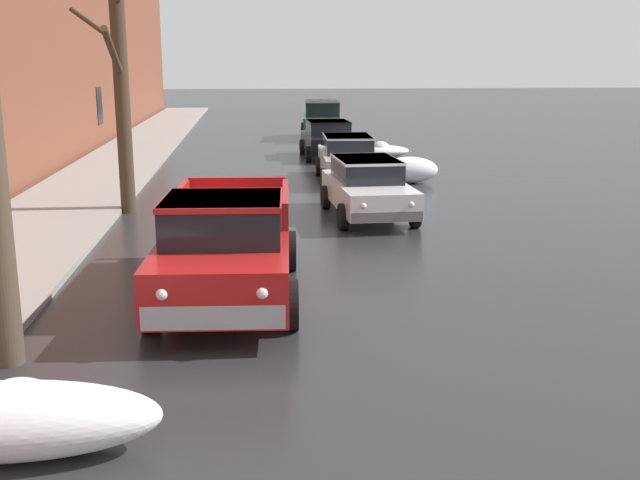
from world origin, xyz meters
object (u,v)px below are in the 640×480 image
object	(u,v)px
bare_tree_mid_block	(120,72)
sedan_black_parked_far_down_block	(328,138)
pickup_truck_red_approaching_near_lane	(227,245)
sedan_white_parked_kerbside_close	(367,186)
suv_green_queued_behind_truck	(322,118)
sedan_silver_parked_kerbside_mid	(348,157)

from	to	relation	value
bare_tree_mid_block	sedan_black_parked_far_down_block	xyz separation A→B (m)	(6.12, 10.45, -2.70)
pickup_truck_red_approaching_near_lane	sedan_white_parked_kerbside_close	bearing A→B (deg)	62.88
sedan_white_parked_kerbside_close	suv_green_queued_behind_truck	distance (m)	18.75
sedan_silver_parked_kerbside_mid	suv_green_queued_behind_truck	world-z (taller)	suv_green_queued_behind_truck
pickup_truck_red_approaching_near_lane	suv_green_queued_behind_truck	world-z (taller)	suv_green_queued_behind_truck
sedan_silver_parked_kerbside_mid	bare_tree_mid_block	bearing A→B (deg)	-143.47
bare_tree_mid_block	sedan_silver_parked_kerbside_mid	distance (m)	8.10
pickup_truck_red_approaching_near_lane	sedan_black_parked_far_down_block	xyz separation A→B (m)	(3.42, 17.76, -0.13)
bare_tree_mid_block	pickup_truck_red_approaching_near_lane	world-z (taller)	bare_tree_mid_block
sedan_white_parked_kerbside_close	suv_green_queued_behind_truck	bearing A→B (deg)	87.96
bare_tree_mid_block	sedan_silver_parked_kerbside_mid	size ratio (longest dim) A/B	1.55
bare_tree_mid_block	sedan_black_parked_far_down_block	distance (m)	12.40
sedan_white_parked_kerbside_close	sedan_silver_parked_kerbside_mid	xyz separation A→B (m)	(0.25, 5.63, 0.00)
bare_tree_mid_block	sedan_black_parked_far_down_block	bearing A→B (deg)	59.62
sedan_white_parked_kerbside_close	sedan_black_parked_far_down_block	xyz separation A→B (m)	(0.23, 11.54, 0.00)
suv_green_queued_behind_truck	sedan_black_parked_far_down_block	bearing A→B (deg)	-93.45
bare_tree_mid_block	pickup_truck_red_approaching_near_lane	xyz separation A→B (m)	(2.70, -7.32, -2.57)
sedan_silver_parked_kerbside_mid	sedan_black_parked_far_down_block	xyz separation A→B (m)	(-0.01, 5.90, 0.00)
bare_tree_mid_block	suv_green_queued_behind_truck	size ratio (longest dim) A/B	1.42
bare_tree_mid_block	sedan_white_parked_kerbside_close	xyz separation A→B (m)	(5.89, -1.09, -2.70)
suv_green_queued_behind_truck	sedan_white_parked_kerbside_close	bearing A→B (deg)	-92.04
suv_green_queued_behind_truck	pickup_truck_red_approaching_near_lane	bearing A→B (deg)	-98.79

